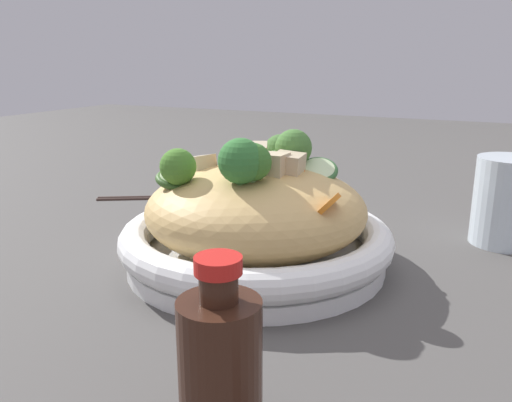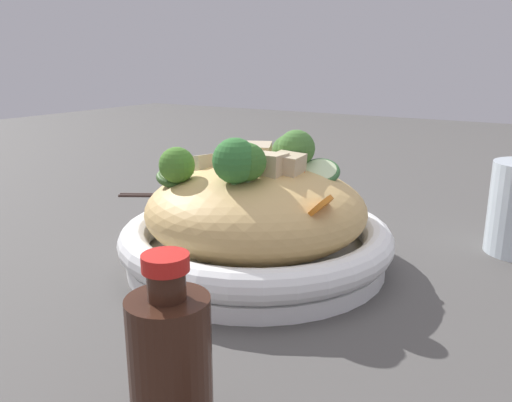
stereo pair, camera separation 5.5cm
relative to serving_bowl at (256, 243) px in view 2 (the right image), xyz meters
name	(u,v)px [view 2 (the right image)]	position (x,y,z in m)	size (l,w,h in m)	color
ground_plane	(256,264)	(0.00, 0.00, -0.02)	(3.00, 3.00, 0.00)	#4B4947
serving_bowl	(256,243)	(0.00, 0.00, 0.00)	(0.29, 0.29, 0.05)	white
noodle_heap	(256,209)	(0.00, 0.00, 0.04)	(0.23, 0.23, 0.10)	tan
broccoli_florets	(256,158)	(0.00, 0.00, 0.09)	(0.21, 0.13, 0.07)	#92AE76
carrot_coins	(277,171)	(-0.02, 0.02, 0.08)	(0.15, 0.15, 0.05)	orange
zucchini_slices	(257,168)	(-0.02, -0.01, 0.08)	(0.18, 0.18, 0.05)	beige
chicken_chunks	(257,163)	(-0.01, 0.00, 0.09)	(0.08, 0.14, 0.04)	#CBB791
soy_sauce_bottle	(171,367)	(0.25, 0.10, 0.02)	(0.05, 0.05, 0.12)	#381E14
chopsticks_pair	(188,194)	(-0.19, -0.24, -0.02)	(0.13, 0.20, 0.01)	black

